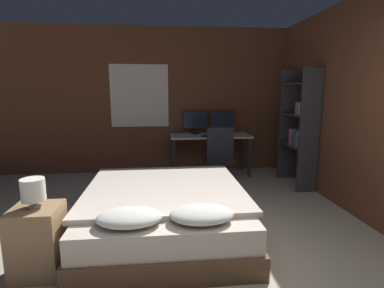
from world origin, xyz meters
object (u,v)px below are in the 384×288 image
(desk, at_px, (210,140))
(bookshelf, at_px, (300,126))
(monitor_left, at_px, (195,121))
(office_chair, at_px, (218,163))
(monitor_right, at_px, (222,121))
(bedside_lamp, at_px, (33,190))
(nightstand, at_px, (38,241))
(keyboard, at_px, (212,136))
(computer_mouse, at_px, (228,135))
(bed, at_px, (165,211))

(desk, distance_m, bookshelf, 1.59)
(monitor_left, bearing_deg, office_chair, -73.96)
(desk, height_order, monitor_right, monitor_right)
(monitor_right, bearing_deg, bedside_lamp, -125.52)
(monitor_right, bearing_deg, bookshelf, -44.15)
(monitor_left, xyz_separation_m, bookshelf, (1.57, -1.03, 0.02))
(nightstand, bearing_deg, bookshelf, 32.29)
(bedside_lamp, distance_m, keyboard, 3.32)
(computer_mouse, bearing_deg, nightstand, -129.67)
(bed, xyz_separation_m, monitor_right, (1.12, 2.48, 0.72))
(keyboard, distance_m, bookshelf, 1.48)
(monitor_right, bearing_deg, keyboard, -122.42)
(bed, distance_m, computer_mouse, 2.42)
(bedside_lamp, xyz_separation_m, monitor_right, (2.21, 3.09, 0.23))
(desk, distance_m, computer_mouse, 0.36)
(monitor_right, relative_size, computer_mouse, 6.60)
(bed, relative_size, bedside_lamp, 7.85)
(keyboard, height_order, computer_mouse, computer_mouse)
(bed, relative_size, desk, 1.34)
(bed, relative_size, monitor_left, 4.23)
(keyboard, bearing_deg, bedside_lamp, -125.97)
(keyboard, distance_m, computer_mouse, 0.28)
(nightstand, xyz_separation_m, monitor_left, (1.70, 3.09, 0.68))
(computer_mouse, relative_size, bookshelf, 0.04)
(bedside_lamp, distance_m, monitor_left, 3.53)
(office_chair, bearing_deg, nightstand, -132.20)
(nightstand, height_order, monitor_right, monitor_right)
(keyboard, bearing_deg, computer_mouse, 0.00)
(nightstand, xyz_separation_m, computer_mouse, (2.23, 2.69, 0.46))
(bed, height_order, desk, desk)
(desk, height_order, keyboard, keyboard)
(monitor_right, xyz_separation_m, office_chair, (-0.24, -0.93, -0.58))
(bed, xyz_separation_m, nightstand, (-1.09, -0.61, 0.04))
(computer_mouse, bearing_deg, bedside_lamp, -129.67)
(monitor_left, bearing_deg, keyboard, -57.58)
(nightstand, distance_m, bookshelf, 3.93)
(bookshelf, bearing_deg, nightstand, -147.71)
(bed, bearing_deg, nightstand, -150.51)
(bed, height_order, monitor_left, monitor_left)
(monitor_left, distance_m, keyboard, 0.53)
(nightstand, relative_size, office_chair, 0.60)
(monitor_right, bearing_deg, desk, -141.55)
(bookshelf, bearing_deg, monitor_left, 146.79)
(office_chair, bearing_deg, bedside_lamp, -132.20)
(monitor_left, bearing_deg, computer_mouse, -36.99)
(monitor_left, bearing_deg, bookshelf, -33.21)
(keyboard, bearing_deg, nightstand, -125.97)
(bed, distance_m, monitor_left, 2.65)
(monitor_left, xyz_separation_m, office_chair, (0.27, -0.93, -0.58))
(nightstand, xyz_separation_m, office_chair, (1.96, 2.16, 0.10))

